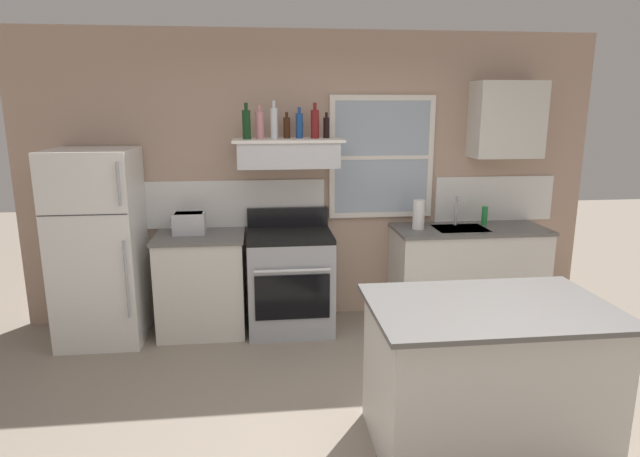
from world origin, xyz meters
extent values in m
plane|color=gray|center=(0.00, 0.00, 0.00)|extent=(16.00, 16.00, 0.00)
cube|color=tan|center=(0.00, 2.23, 1.35)|extent=(5.40, 0.06, 2.70)
cube|color=white|center=(-1.15, 2.19, 1.13)|extent=(2.50, 0.02, 0.44)
cube|color=white|center=(1.80, 2.19, 1.13)|extent=(1.20, 0.02, 0.44)
cube|color=white|center=(0.65, 2.18, 1.55)|extent=(1.00, 0.04, 1.15)
cube|color=#9EADBC|center=(0.65, 2.17, 1.55)|extent=(0.90, 0.01, 1.05)
cube|color=white|center=(0.65, 2.16, 1.55)|extent=(0.90, 0.02, 0.04)
cube|color=white|center=(-1.90, 1.84, 0.84)|extent=(0.70, 0.68, 1.68)
cube|color=#333333|center=(-1.90, 1.50, 1.19)|extent=(0.69, 0.00, 0.01)
cylinder|color=#A5A8AD|center=(-1.60, 1.47, 0.65)|extent=(0.02, 0.02, 0.65)
cylinder|color=#A5A8AD|center=(-1.60, 1.47, 1.43)|extent=(0.02, 0.02, 0.34)
cube|color=silver|center=(-1.05, 1.90, 0.44)|extent=(0.76, 0.60, 0.88)
cube|color=#605E5B|center=(-1.05, 1.90, 0.90)|extent=(0.79, 0.63, 0.03)
cube|color=silver|center=(-1.14, 1.95, 1.01)|extent=(0.28, 0.20, 0.19)
cube|color=black|center=(-1.14, 1.95, 1.09)|extent=(0.24, 0.16, 0.01)
cube|color=black|center=(-1.28, 1.95, 1.04)|extent=(0.02, 0.03, 0.02)
cube|color=#9EA0A5|center=(-0.25, 1.86, 0.43)|extent=(0.76, 0.64, 0.87)
cube|color=black|center=(-0.25, 1.86, 0.89)|extent=(0.76, 0.64, 0.04)
cube|color=black|center=(-0.25, 2.15, 1.00)|extent=(0.76, 0.06, 0.18)
cube|color=black|center=(-0.25, 1.54, 0.42)|extent=(0.65, 0.01, 0.40)
cylinder|color=silver|center=(-0.25, 1.50, 0.67)|extent=(0.65, 0.03, 0.03)
cube|color=silver|center=(-0.25, 1.96, 1.61)|extent=(0.88, 0.48, 0.22)
cube|color=#262628|center=(-0.25, 1.74, 1.53)|extent=(0.75, 0.02, 0.04)
cube|color=white|center=(-0.25, 1.96, 1.73)|extent=(0.96, 0.52, 0.02)
cylinder|color=#143819|center=(-0.61, 1.91, 1.87)|extent=(0.07, 0.07, 0.25)
cylinder|color=#143819|center=(-0.61, 1.91, 2.02)|extent=(0.03, 0.03, 0.06)
cylinder|color=#C67F84|center=(-0.49, 1.95, 1.86)|extent=(0.07, 0.07, 0.23)
cylinder|color=#C67F84|center=(-0.49, 1.95, 2.01)|extent=(0.03, 0.03, 0.06)
cylinder|color=silver|center=(-0.37, 1.96, 1.88)|extent=(0.06, 0.06, 0.26)
cylinder|color=silver|center=(-0.37, 1.96, 2.04)|extent=(0.03, 0.03, 0.07)
cylinder|color=#381E0F|center=(-0.25, 2.01, 1.84)|extent=(0.06, 0.06, 0.18)
cylinder|color=#381E0F|center=(-0.25, 2.01, 1.95)|extent=(0.03, 0.03, 0.05)
cylinder|color=#1E478C|center=(-0.14, 2.01, 1.85)|extent=(0.07, 0.07, 0.22)
cylinder|color=#1E478C|center=(-0.14, 2.01, 1.99)|extent=(0.03, 0.03, 0.05)
cylinder|color=maroon|center=(-0.01, 1.97, 1.87)|extent=(0.07, 0.07, 0.25)
cylinder|color=maroon|center=(-0.01, 1.97, 2.02)|extent=(0.03, 0.03, 0.06)
cylinder|color=black|center=(0.10, 1.99, 1.84)|extent=(0.06, 0.06, 0.18)
cylinder|color=black|center=(0.10, 1.99, 1.95)|extent=(0.02, 0.02, 0.05)
cube|color=silver|center=(1.45, 1.90, 0.44)|extent=(1.40, 0.60, 0.88)
cube|color=#605E5B|center=(1.45, 1.90, 0.90)|extent=(1.43, 0.63, 0.03)
cube|color=#B7BABC|center=(1.35, 1.88, 0.90)|extent=(0.48, 0.36, 0.01)
cylinder|color=silver|center=(1.35, 2.02, 1.05)|extent=(0.03, 0.03, 0.28)
cylinder|color=silver|center=(1.35, 1.94, 1.17)|extent=(0.02, 0.16, 0.02)
cylinder|color=white|center=(0.95, 1.90, 1.04)|extent=(0.11, 0.11, 0.27)
cylinder|color=#268C3F|center=(1.63, 2.00, 1.00)|extent=(0.06, 0.06, 0.18)
cube|color=silver|center=(0.80, -0.04, 0.44)|extent=(1.32, 0.82, 0.88)
cube|color=#605E5B|center=(0.80, -0.04, 0.90)|extent=(1.40, 0.90, 0.03)
cube|color=silver|center=(1.80, 2.04, 1.90)|extent=(0.64, 0.32, 0.70)
camera|label=1|loc=(-0.51, -2.82, 2.04)|focal=30.12mm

